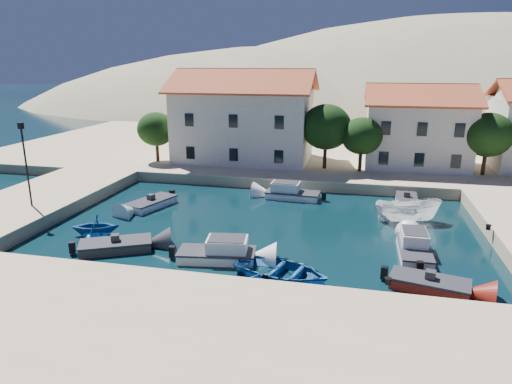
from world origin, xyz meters
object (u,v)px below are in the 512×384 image
at_px(lamppost, 25,157).
at_px(rowboat_south, 282,277).
at_px(cabin_cruiser_east, 414,249).
at_px(boat_east, 407,221).
at_px(building_mid, 417,125).
at_px(cabin_cruiser_south, 217,253).
at_px(building_left, 244,115).

xyz_separation_m(lamppost, rowboat_south, (20.02, -5.66, -4.75)).
bearing_deg(cabin_cruiser_east, boat_east, -1.71).
height_order(building_mid, boat_east, building_mid).
bearing_deg(building_mid, cabin_cruiser_south, -118.38).
bearing_deg(building_left, cabin_cruiser_east, -52.87).
bearing_deg(cabin_cruiser_south, lamppost, 156.73).
relative_size(building_mid, lamppost, 1.69).
bearing_deg(cabin_cruiser_south, rowboat_south, -27.13).
bearing_deg(boat_east, building_left, 37.03).
bearing_deg(boat_east, rowboat_south, 134.97).
distance_m(building_left, rowboat_south, 27.68).
xyz_separation_m(building_left, building_mid, (18.00, 1.00, -0.71)).
distance_m(rowboat_south, cabin_cruiser_east, 8.74).
relative_size(building_left, cabin_cruiser_east, 3.26).
bearing_deg(cabin_cruiser_east, building_left, 36.81).
bearing_deg(boat_east, building_mid, -17.96).
xyz_separation_m(lamppost, cabin_cruiser_south, (15.86, -4.24, -4.28)).
bearing_deg(building_mid, cabin_cruiser_east, -95.40).
bearing_deg(building_left, rowboat_south, -71.63).
bearing_deg(lamppost, cabin_cruiser_east, -2.14).
height_order(cabin_cruiser_south, boat_east, cabin_cruiser_south).
bearing_deg(building_mid, building_left, -176.82).
relative_size(cabin_cruiser_south, rowboat_south, 0.91).
xyz_separation_m(building_mid, boat_east, (-1.93, -15.51, -5.22)).
bearing_deg(rowboat_south, building_left, 32.39).
relative_size(building_left, rowboat_south, 2.77).
distance_m(building_left, cabin_cruiser_east, 26.93).
relative_size(building_mid, cabin_cruiser_east, 2.33).
bearing_deg(building_mid, lamppost, -144.55).
distance_m(lamppost, cabin_cruiser_south, 16.97).
relative_size(building_left, cabin_cruiser_south, 3.05).
height_order(rowboat_south, boat_east, boat_east).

